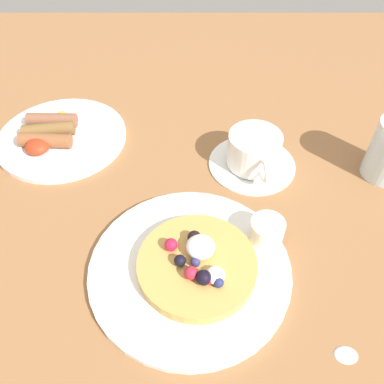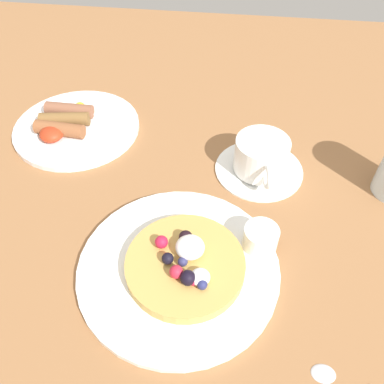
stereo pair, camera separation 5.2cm
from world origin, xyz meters
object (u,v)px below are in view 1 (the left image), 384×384
Objects in this scene: coffee_saucer at (251,163)px; breakfast_plate at (61,138)px; pancake_plate at (189,268)px; syrup_ramekin at (266,230)px; coffee_cup at (253,149)px; teaspoon at (380,360)px.

breakfast_plate is at bearing 168.76° from coffee_saucer.
pancake_plate is 5.66× the size of syrup_ramekin.
coffee_cup is at bearing 90.51° from syrup_ramekin.
breakfast_plate is 1.57× the size of coffee_saucer.
teaspoon is (22.22, -12.20, -0.27)cm from pancake_plate.
syrup_ramekin is at bearing -89.41° from coffee_saucer.
syrup_ramekin reaches higher than breakfast_plate.
pancake_plate is 23.71cm from coffee_cup.
teaspoon is at bearing -41.19° from breakfast_plate.
pancake_plate is 23.62cm from coffee_saucer.
pancake_plate is 2.32× the size of coffee_cup.
pancake_plate is 12.04cm from syrup_ramekin.
coffee_cup is (10.66, 20.95, 3.13)cm from pancake_plate.
breakfast_plate is 60.88cm from teaspoon.
coffee_saucer is 3.30cm from coffee_cup.
pancake_plate is 1.68× the size of teaspoon.
coffee_cup is 35.27cm from teaspoon.
coffee_cup reaches higher than breakfast_plate.
teaspoon is at bearing -70.78° from coffee_cup.
pancake_plate reaches higher than teaspoon.
teaspoon is (11.55, -33.14, -3.40)cm from coffee_cup.
coffee_saucer is at bearing -11.24° from breakfast_plate.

